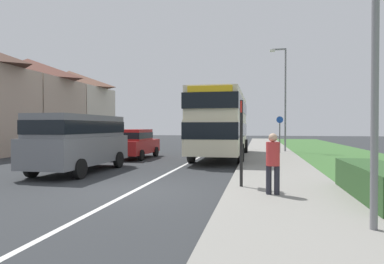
{
  "coord_description": "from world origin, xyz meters",
  "views": [
    {
      "loc": [
        3.48,
        -8.84,
        1.83
      ],
      "look_at": [
        0.55,
        5.58,
        1.6
      ],
      "focal_mm": 30.65,
      "sensor_mm": 36.0,
      "label": 1
    }
  ],
  "objects_px": {
    "parked_van_grey": "(80,138)",
    "cycle_route_sign": "(280,133)",
    "street_lamp_mid": "(284,93)",
    "double_decker_bus": "(222,122)",
    "pedestrian_at_stop": "(273,161)",
    "parked_car_red": "(135,143)",
    "bus_stop_sign": "(241,137)"
  },
  "relations": [
    {
      "from": "double_decker_bus",
      "to": "parked_van_grey",
      "type": "bearing_deg",
      "value": -125.71
    },
    {
      "from": "parked_van_grey",
      "to": "cycle_route_sign",
      "type": "xyz_separation_m",
      "value": [
        8.46,
        10.11,
        0.07
      ]
    },
    {
      "from": "parked_car_red",
      "to": "bus_stop_sign",
      "type": "distance_m",
      "value": 10.69
    },
    {
      "from": "pedestrian_at_stop",
      "to": "double_decker_bus",
      "type": "bearing_deg",
      "value": 103.24
    },
    {
      "from": "parked_van_grey",
      "to": "cycle_route_sign",
      "type": "relative_size",
      "value": 2.07
    },
    {
      "from": "bus_stop_sign",
      "to": "parked_van_grey",
      "type": "bearing_deg",
      "value": 158.76
    },
    {
      "from": "double_decker_bus",
      "to": "cycle_route_sign",
      "type": "bearing_deg",
      "value": 42.46
    },
    {
      "from": "cycle_route_sign",
      "to": "street_lamp_mid",
      "type": "relative_size",
      "value": 0.34
    },
    {
      "from": "cycle_route_sign",
      "to": "parked_car_red",
      "type": "bearing_deg",
      "value": -153.14
    },
    {
      "from": "parked_van_grey",
      "to": "bus_stop_sign",
      "type": "bearing_deg",
      "value": -21.24
    },
    {
      "from": "parked_van_grey",
      "to": "parked_car_red",
      "type": "xyz_separation_m",
      "value": [
        0.05,
        5.86,
        -0.44
      ]
    },
    {
      "from": "pedestrian_at_stop",
      "to": "street_lamp_mid",
      "type": "distance_m",
      "value": 15.62
    },
    {
      "from": "cycle_route_sign",
      "to": "street_lamp_mid",
      "type": "xyz_separation_m",
      "value": [
        0.36,
        1.57,
        2.77
      ]
    },
    {
      "from": "parked_car_red",
      "to": "pedestrian_at_stop",
      "type": "distance_m",
      "value": 11.96
    },
    {
      "from": "double_decker_bus",
      "to": "parked_van_grey",
      "type": "xyz_separation_m",
      "value": [
        -4.98,
        -6.93,
        -0.78
      ]
    },
    {
      "from": "parked_van_grey",
      "to": "parked_car_red",
      "type": "height_order",
      "value": "parked_van_grey"
    },
    {
      "from": "cycle_route_sign",
      "to": "street_lamp_mid",
      "type": "bearing_deg",
      "value": 76.93
    },
    {
      "from": "pedestrian_at_stop",
      "to": "cycle_route_sign",
      "type": "xyz_separation_m",
      "value": [
        1.01,
        13.65,
        0.45
      ]
    },
    {
      "from": "parked_car_red",
      "to": "bus_stop_sign",
      "type": "bearing_deg",
      "value": -52.12
    },
    {
      "from": "parked_car_red",
      "to": "street_lamp_mid",
      "type": "relative_size",
      "value": 0.57
    },
    {
      "from": "parked_car_red",
      "to": "pedestrian_at_stop",
      "type": "bearing_deg",
      "value": -51.8
    },
    {
      "from": "parked_van_grey",
      "to": "bus_stop_sign",
      "type": "relative_size",
      "value": 2.01
    },
    {
      "from": "parked_car_red",
      "to": "double_decker_bus",
      "type": "bearing_deg",
      "value": 12.32
    },
    {
      "from": "double_decker_bus",
      "to": "pedestrian_at_stop",
      "type": "distance_m",
      "value": 10.82
    },
    {
      "from": "double_decker_bus",
      "to": "cycle_route_sign",
      "type": "relative_size",
      "value": 3.81
    },
    {
      "from": "double_decker_bus",
      "to": "bus_stop_sign",
      "type": "relative_size",
      "value": 3.69
    },
    {
      "from": "cycle_route_sign",
      "to": "double_decker_bus",
      "type": "bearing_deg",
      "value": -137.54
    },
    {
      "from": "parked_car_red",
      "to": "bus_stop_sign",
      "type": "height_order",
      "value": "bus_stop_sign"
    },
    {
      "from": "bus_stop_sign",
      "to": "cycle_route_sign",
      "type": "relative_size",
      "value": 1.03
    },
    {
      "from": "pedestrian_at_stop",
      "to": "street_lamp_mid",
      "type": "height_order",
      "value": "street_lamp_mid"
    },
    {
      "from": "parked_van_grey",
      "to": "bus_stop_sign",
      "type": "xyz_separation_m",
      "value": [
        6.61,
        -2.57,
        0.18
      ]
    },
    {
      "from": "cycle_route_sign",
      "to": "parked_van_grey",
      "type": "bearing_deg",
      "value": -129.91
    }
  ]
}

